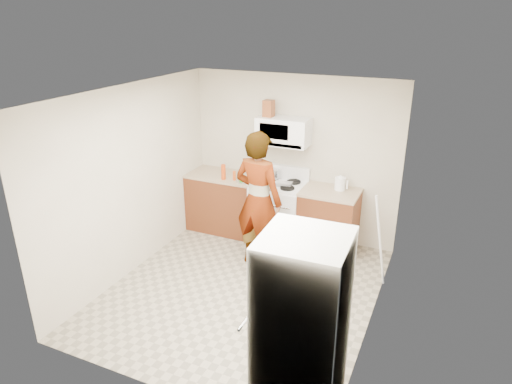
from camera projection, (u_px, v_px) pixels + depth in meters
The scene contains 20 objects.
floor at pixel (243, 290), 5.84m from camera, with size 3.60×3.60×0.00m, color gray.
back_wall at pixel (293, 158), 6.89m from camera, with size 3.20×0.02×2.50m, color beige.
right_wall at pixel (379, 224), 4.77m from camera, with size 0.02×3.60×2.50m, color beige.
cabinet_left at pixel (225, 203), 7.33m from camera, with size 1.12×0.62×0.90m, color #642E17.
counter_left at pixel (224, 176), 7.16m from camera, with size 1.14×0.64×0.04m, color tan.
cabinet_right at pixel (329, 222), 6.68m from camera, with size 0.80×0.62×0.90m, color #642E17.
counter_right at pixel (330, 192), 6.51m from camera, with size 0.82×0.64×0.04m, color tan.
gas_range at pixel (279, 211), 6.95m from camera, with size 0.76×0.65×1.13m.
microwave at pixel (284, 131), 6.61m from camera, with size 0.76×0.38×0.40m, color white.
person at pixel (258, 200), 6.11m from camera, with size 0.70×0.46×1.92m, color tan.
fridge at pixel (302, 327), 3.84m from camera, with size 0.70×0.70×1.70m, color beige.
kettle at pixel (340, 184), 6.51m from camera, with size 0.15×0.15×0.18m, color white.
jug at pixel (269, 108), 6.55m from camera, with size 0.14×0.14×0.24m, color brown.
saucepan at pixel (271, 174), 6.94m from camera, with size 0.23×0.23×0.13m, color silver.
tray at pixel (283, 184), 6.71m from camera, with size 0.25×0.16×0.05m, color silver.
bottle_spray at pixel (223, 172), 6.91m from camera, with size 0.07×0.07×0.23m, color #C33E0E.
bottle_hot_sauce at pixel (234, 176), 6.89m from camera, with size 0.05×0.05×0.14m, color #DA5018.
bottle_green_cap at pixel (241, 176), 6.80m from camera, with size 0.06×0.06×0.19m, color #2A971B.
pot_lid at pixel (244, 181), 6.87m from camera, with size 0.25×0.25×0.01m, color silver.
broom at pixel (380, 241), 5.69m from camera, with size 0.03×0.03×1.30m, color silver.
Camera 1 is at (2.17, -4.46, 3.33)m, focal length 32.00 mm.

